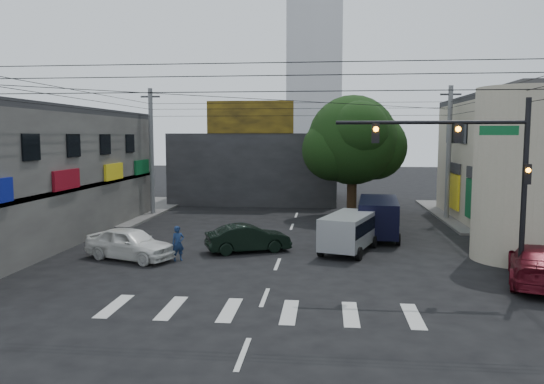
% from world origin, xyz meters
% --- Properties ---
extents(ground, '(160.00, 160.00, 0.00)m').
position_xyz_m(ground, '(0.00, 0.00, 0.00)').
color(ground, black).
rests_on(ground, ground).
extents(sidewalk_far_left, '(16.00, 16.00, 0.15)m').
position_xyz_m(sidewalk_far_left, '(-18.00, 18.00, 0.07)').
color(sidewalk_far_left, '#514F4C').
rests_on(sidewalk_far_left, ground).
extents(corner_column, '(4.00, 4.00, 8.00)m').
position_xyz_m(corner_column, '(11.00, 4.00, 4.00)').
color(corner_column, '#A29A80').
rests_on(corner_column, ground).
extents(building_far, '(14.00, 10.00, 6.00)m').
position_xyz_m(building_far, '(-4.00, 26.00, 3.00)').
color(building_far, '#232326').
rests_on(building_far, ground).
extents(billboard, '(7.00, 0.30, 2.60)m').
position_xyz_m(billboard, '(-4.00, 21.10, 7.30)').
color(billboard, olive).
rests_on(billboard, building_far).
extents(tower_distant, '(9.00, 9.00, 44.00)m').
position_xyz_m(tower_distant, '(0.00, 70.00, 22.00)').
color(tower_distant, silver).
rests_on(tower_distant, ground).
extents(street_tree, '(6.40, 6.40, 8.70)m').
position_xyz_m(street_tree, '(4.00, 17.00, 5.47)').
color(street_tree, black).
rests_on(street_tree, ground).
extents(traffic_gantry, '(7.10, 0.35, 7.20)m').
position_xyz_m(traffic_gantry, '(7.82, -1.00, 4.83)').
color(traffic_gantry, black).
rests_on(traffic_gantry, ground).
extents(utility_pole_far_left, '(0.32, 0.32, 9.20)m').
position_xyz_m(utility_pole_far_left, '(-10.50, 16.00, 4.60)').
color(utility_pole_far_left, '#59595B').
rests_on(utility_pole_far_left, ground).
extents(utility_pole_far_right, '(0.32, 0.32, 9.20)m').
position_xyz_m(utility_pole_far_right, '(10.50, 16.00, 4.60)').
color(utility_pole_far_right, '#59595B').
rests_on(utility_pole_far_right, ground).
extents(dark_sedan, '(4.43, 5.23, 1.38)m').
position_xyz_m(dark_sedan, '(-1.71, 4.45, 0.69)').
color(dark_sedan, black).
rests_on(dark_sedan, ground).
extents(white_compact, '(4.79, 5.67, 1.52)m').
position_xyz_m(white_compact, '(-6.99, 2.26, 0.76)').
color(white_compact, white).
rests_on(white_compact, ground).
extents(maroon_sedan, '(5.35, 6.73, 1.58)m').
position_xyz_m(maroon_sedan, '(10.50, -0.19, 0.79)').
color(maroon_sedan, '#510B16').
rests_on(maroon_sedan, ground).
extents(silver_minivan, '(5.56, 4.52, 1.91)m').
position_xyz_m(silver_minivan, '(3.31, 4.85, 0.96)').
color(silver_minivan, '#989CA0').
rests_on(silver_minivan, ground).
extents(navy_van, '(5.91, 3.09, 2.21)m').
position_xyz_m(navy_van, '(5.13, 8.81, 1.11)').
color(navy_van, black).
rests_on(navy_van, ground).
extents(traffic_officer, '(0.95, 0.94, 1.63)m').
position_xyz_m(traffic_officer, '(-4.68, 2.25, 0.81)').
color(traffic_officer, '#16284D').
rests_on(traffic_officer, ground).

